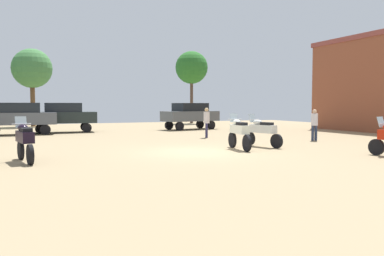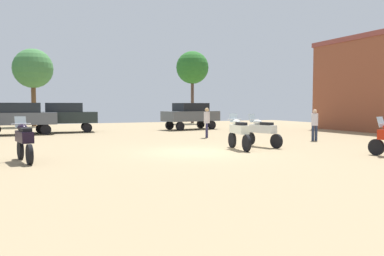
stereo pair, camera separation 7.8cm
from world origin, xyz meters
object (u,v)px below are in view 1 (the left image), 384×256
car_2 (63,115)px  tree_2 (32,69)px  motorcycle_4 (239,132)px  person_2 (314,123)px  motorcycle_9 (25,140)px  tree_4 (192,68)px  car_4 (190,114)px  motorcycle_3 (262,131)px  person_1 (207,120)px  car_3 (20,116)px

car_2 → tree_2: (-1.63, 8.53, 3.76)m
motorcycle_4 → person_2: 6.00m
motorcycle_9 → tree_4: 28.13m
motorcycle_4 → tree_4: size_ratio=0.30×
motorcycle_9 → tree_4: bearing=44.8°
car_4 → tree_2: size_ratio=0.69×
motorcycle_3 → tree_4: tree_4 is taller
motorcycle_4 → person_1: bearing=84.6°
motorcycle_4 → car_3: 15.17m
motorcycle_9 → motorcycle_3: bearing=-5.2°
motorcycle_3 → car_4: 12.81m
motorcycle_4 → motorcycle_9: (-8.31, -0.31, -0.01)m
motorcycle_4 → tree_4: tree_4 is taller
tree_4 → motorcycle_4: bearing=-108.9°
motorcycle_4 → person_2: (5.68, 1.92, 0.21)m
motorcycle_9 → tree_4: size_ratio=0.29×
motorcycle_4 → motorcycle_3: bearing=26.5°
motorcycle_4 → person_2: size_ratio=1.35×
car_2 → person_2: size_ratio=2.70×
car_2 → person_1: 10.49m
motorcycle_3 → tree_2: 23.79m
tree_2 → car_3: bearing=-96.6°
motorcycle_9 → tree_2: 22.94m
motorcycle_4 → car_2: (-5.66, 13.69, 0.43)m
tree_4 → tree_2: bearing=-179.5°
car_2 → car_3: bearing=115.5°
car_2 → tree_2: 9.46m
motorcycle_3 → motorcycle_9: motorcycle_9 is taller
motorcycle_4 → tree_2: tree_2 is taller
person_2 → car_3: bearing=162.7°
motorcycle_9 → tree_4: tree_4 is taller
motorcycle_4 → car_2: 14.82m
car_3 → person_1: size_ratio=2.54×
motorcycle_3 → tree_2: (-8.79, 21.70, 4.20)m
car_3 → motorcycle_9: bearing=-179.0°
person_2 → tree_2: tree_2 is taller
motorcycle_9 → car_3: 12.96m
person_1 → motorcycle_9: bearing=-30.2°
car_2 → person_1: bearing=-133.9°
person_1 → motorcycle_4: bearing=14.3°
car_4 → person_2: (2.17, -11.24, -0.22)m
motorcycle_4 → person_1: person_1 is taller
person_1 → motorcycle_3: bearing=28.9°
motorcycle_4 → car_2: car_2 is taller
car_2 → tree_4: size_ratio=0.61×
car_4 → tree_2: bearing=38.2°
motorcycle_4 → car_4: bearing=82.4°
motorcycle_9 → car_2: size_ratio=0.48×
car_4 → tree_2: tree_2 is taller
car_2 → motorcycle_4: bearing=-153.2°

